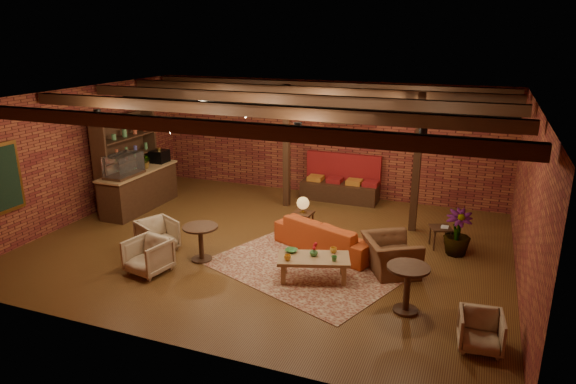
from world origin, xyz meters
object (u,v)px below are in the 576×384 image
at_px(armchair_b, 148,254).
at_px(round_table_right, 408,282).
at_px(armchair_far, 481,329).
at_px(coffee_table, 313,259).
at_px(side_table_lamp, 303,206).
at_px(plant_tall, 462,188).
at_px(sofa, 328,235).
at_px(side_table_book, 441,229).
at_px(armchair_right, 391,249).
at_px(armchair_a, 157,234).
at_px(round_table_left, 201,237).

xyz_separation_m(armchair_b, round_table_right, (4.87, 0.31, 0.18)).
height_order(armchair_b, armchair_far, armchair_b).
xyz_separation_m(coffee_table, side_table_lamp, (-0.93, 2.05, 0.28)).
height_order(coffee_table, side_table_lamp, side_table_lamp).
bearing_deg(armchair_far, side_table_lamp, 134.27).
bearing_deg(round_table_right, plant_tall, 77.00).
relative_size(sofa, round_table_right, 2.82).
bearing_deg(sofa, armchair_b, 59.22).
bearing_deg(round_table_right, sofa, 134.75).
bearing_deg(armchair_far, side_table_book, 98.13).
bearing_deg(plant_tall, side_table_lamp, -178.38).
bearing_deg(side_table_lamp, armchair_right, -28.51).
relative_size(side_table_lamp, armchair_a, 1.22).
height_order(side_table_lamp, side_table_book, side_table_lamp).
bearing_deg(round_table_right, side_table_lamp, 136.55).
height_order(round_table_left, side_table_book, round_table_left).
xyz_separation_m(sofa, round_table_right, (1.95, -1.96, 0.21)).
distance_m(armchair_a, armchair_far, 6.64).
height_order(side_table_lamp, armchair_far, side_table_lamp).
relative_size(side_table_book, armchair_far, 0.87).
height_order(armchair_a, armchair_b, armchair_b).
height_order(round_table_right, armchair_far, round_table_right).
bearing_deg(side_table_lamp, round_table_right, -43.45).
distance_m(sofa, armchair_far, 4.08).
bearing_deg(armchair_right, armchair_b, 81.38).
bearing_deg(round_table_left, round_table_right, -7.27).
bearing_deg(armchair_b, coffee_table, 26.99).
distance_m(round_table_left, armchair_b, 1.09).
distance_m(armchair_b, armchair_far, 6.06).
xyz_separation_m(side_table_lamp, armchair_b, (-2.13, -2.91, -0.31)).
bearing_deg(coffee_table, armchair_far, -22.07).
bearing_deg(round_table_left, coffee_table, 0.22).
xyz_separation_m(sofa, plant_tall, (2.57, 0.73, 1.13)).
height_order(side_table_lamp, plant_tall, plant_tall).
bearing_deg(coffee_table, round_table_left, -179.78).
bearing_deg(side_table_book, round_table_left, -151.68).
bearing_deg(armchair_a, round_table_left, -68.83).
bearing_deg(sofa, coffee_table, 116.63).
relative_size(armchair_right, plant_tall, 0.37).
distance_m(coffee_table, armchair_b, 3.18).
bearing_deg(coffee_table, round_table_right, -16.71).
xyz_separation_m(armchair_a, armchair_right, (4.81, 0.74, 0.10)).
height_order(sofa, side_table_lamp, side_table_lamp).
distance_m(coffee_table, armchair_far, 3.23).
relative_size(side_table_lamp, armchair_far, 1.42).
distance_m(side_table_lamp, round_table_right, 3.78).
height_order(armchair_b, plant_tall, plant_tall).
xyz_separation_m(coffee_table, round_table_left, (-2.39, -0.01, 0.09)).
relative_size(coffee_table, armchair_right, 1.37).
bearing_deg(plant_tall, armchair_right, -131.23).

